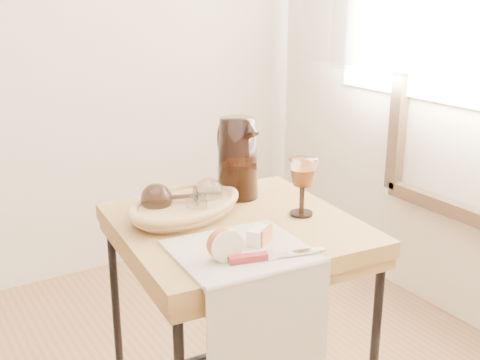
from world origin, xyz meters
TOP-DOWN VIEW (x-y plane):
  - side_table at (0.58, 0.33)m, footprint 0.65×0.65m
  - tea_towel at (0.49, 0.16)m, footprint 0.32×0.30m
  - bread_basket at (0.49, 0.44)m, footprint 0.37×0.31m
  - goblet_lying_a at (0.46, 0.45)m, footprint 0.16×0.12m
  - goblet_lying_b at (0.53, 0.42)m, footprint 0.15×0.15m
  - pitcher at (0.69, 0.50)m, footprint 0.20×0.27m
  - wine_goblet at (0.76, 0.28)m, footprint 0.09×0.09m
  - apple_half at (0.43, 0.14)m, footprint 0.08×0.05m
  - apple_wedge at (0.54, 0.17)m, footprint 0.07×0.06m
  - table_knife at (0.53, 0.09)m, footprint 0.23×0.08m

SIDE VIEW (x-z plane):
  - side_table at x=0.58m, z-range 0.00..0.76m
  - tea_towel at x=0.49m, z-range 0.76..0.77m
  - table_knife at x=0.53m, z-range 0.77..0.78m
  - bread_basket at x=0.49m, z-range 0.76..0.80m
  - apple_wedge at x=0.54m, z-range 0.77..0.81m
  - apple_half at x=0.43m, z-range 0.77..0.84m
  - goblet_lying_b at x=0.53m, z-range 0.77..0.85m
  - goblet_lying_a at x=0.46m, z-range 0.77..0.86m
  - wine_goblet at x=0.76m, z-range 0.76..0.92m
  - pitcher at x=0.69m, z-range 0.74..1.01m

